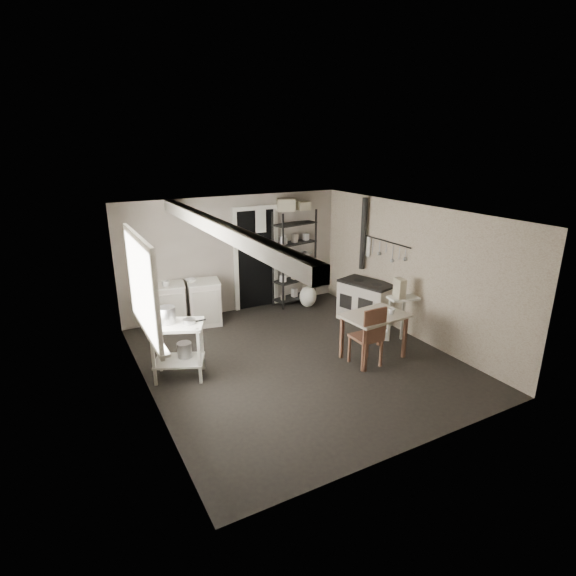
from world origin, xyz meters
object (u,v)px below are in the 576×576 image
stove (366,299)px  work_table (373,335)px  prep_table (179,352)px  flour_sack (308,296)px  base_cabinets (187,302)px  chair (366,335)px  stockpot (167,316)px  shelf_rack (295,259)px

stove → work_table: size_ratio=1.04×
prep_table → flour_sack: bearing=27.3°
base_cabinets → chair: 3.41m
base_cabinets → flour_sack: (2.47, -0.22, -0.22)m
stockpot → flour_sack: bearing=25.2°
stove → work_table: 1.52m
work_table → flour_sack: (0.28, 2.47, -0.14)m
stockpot → stove: size_ratio=0.26×
chair → flour_sack: (0.53, 2.58, -0.24)m
shelf_rack → base_cabinets: bearing=170.8°
work_table → shelf_rack: bearing=86.8°
stockpot → chair: size_ratio=0.27×
shelf_rack → work_table: bearing=-105.5°
prep_table → stockpot: (-0.10, 0.10, 0.54)m
shelf_rack → chair: shelf_rack is taller
stockpot → flour_sack: (3.24, 1.52, -0.70)m
stockpot → shelf_rack: (3.11, 1.87, 0.01)m
flour_sack → chair: bearing=-101.5°
base_cabinets → flour_sack: 2.49m
stockpot → chair: stockpot is taller
work_table → stove: bearing=56.6°
chair → base_cabinets: bearing=125.4°
base_cabinets → work_table: base_cabinets is taller
prep_table → work_table: bearing=-16.5°
prep_table → flour_sack: size_ratio=1.90×
stove → prep_table: bearing=169.8°
prep_table → shelf_rack: bearing=33.2°
shelf_rack → chair: 3.00m
base_cabinets → shelf_rack: (2.34, 0.12, 0.49)m
prep_table → shelf_rack: shelf_rack is taller
stove → flour_sack: stove is taller
prep_table → chair: (2.61, -0.96, 0.08)m
prep_table → work_table: prep_table is taller
stockpot → base_cabinets: (0.77, 1.74, -0.48)m
stockpot → shelf_rack: bearing=31.0°
shelf_rack → stove: (0.68, -1.55, -0.51)m
stockpot → shelf_rack: 3.63m
shelf_rack → chair: bearing=-110.0°
prep_table → stockpot: size_ratio=3.17×
stockpot → shelf_rack: shelf_rack is taller
prep_table → stockpot: bearing=135.0°
shelf_rack → stove: size_ratio=1.96×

